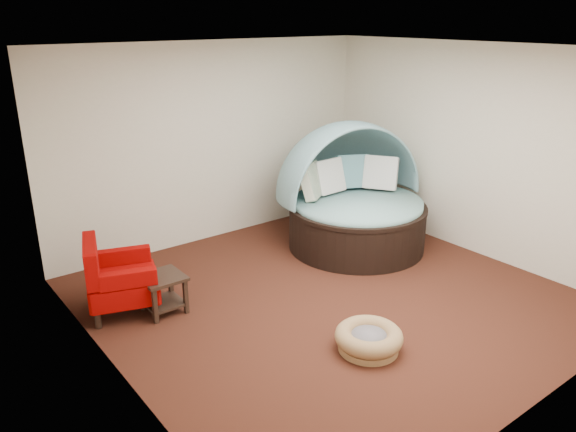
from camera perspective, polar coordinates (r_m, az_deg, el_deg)
floor at (r=6.64m, az=4.20°, el=-8.26°), size 5.00×5.00×0.00m
wall_back at (r=8.08m, az=-7.50°, el=7.37°), size 5.00×0.00×5.00m
wall_front at (r=4.68m, az=25.47°, el=-3.79°), size 5.00×0.00×5.00m
wall_left at (r=4.88m, az=-17.88°, el=-1.82°), size 0.00×5.00×5.00m
wall_right at (r=7.96m, az=18.13°, el=6.36°), size 0.00×5.00×5.00m
ceiling at (r=5.87m, az=4.91°, el=16.63°), size 5.00×5.00×0.00m
canopy_daybed at (r=7.87m, az=6.68°, el=2.65°), size 2.31×2.26×1.76m
pet_basket at (r=5.68m, az=8.20°, el=-12.24°), size 0.88×0.88×0.23m
red_armchair at (r=6.44m, az=-16.98°, el=-6.10°), size 0.93×0.93×0.87m
side_table at (r=6.36m, az=-12.61°, el=-7.21°), size 0.45×0.45×0.43m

